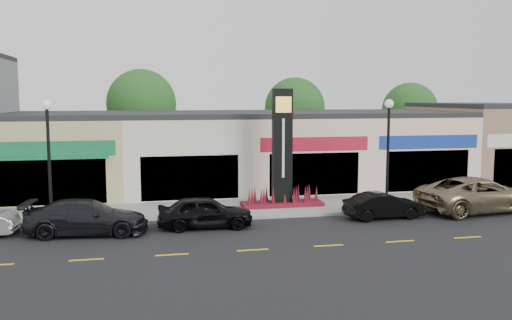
% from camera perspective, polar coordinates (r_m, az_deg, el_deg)
% --- Properties ---
extents(ground, '(120.00, 120.00, 0.00)m').
position_cam_1_polar(ground, '(23.47, -1.82, -7.47)').
color(ground, black).
rests_on(ground, ground).
extents(sidewalk, '(52.00, 4.30, 0.15)m').
position_cam_1_polar(sidewalk, '(27.64, -3.39, -5.16)').
color(sidewalk, gray).
rests_on(sidewalk, ground).
extents(curb, '(52.00, 0.20, 0.15)m').
position_cam_1_polar(curb, '(25.47, -2.65, -6.18)').
color(curb, gray).
rests_on(curb, ground).
extents(shop_beige, '(7.00, 10.85, 4.80)m').
position_cam_1_polar(shop_beige, '(34.35, -19.39, 0.71)').
color(shop_beige, tan).
rests_on(shop_beige, ground).
extents(shop_cream, '(7.00, 10.01, 4.80)m').
position_cam_1_polar(shop_cream, '(34.15, -7.67, 0.99)').
color(shop_cream, beige).
rests_on(shop_cream, ground).
extents(shop_pink_w, '(7.00, 10.01, 4.80)m').
position_cam_1_polar(shop_pink_w, '(35.34, 3.73, 1.23)').
color(shop_pink_w, beige).
rests_on(shop_pink_w, ground).
extents(shop_pink_e, '(7.00, 10.01, 4.80)m').
position_cam_1_polar(shop_pink_e, '(37.82, 14.00, 1.40)').
color(shop_pink_e, beige).
rests_on(shop_pink_e, ground).
extents(shop_tan, '(7.00, 10.01, 5.30)m').
position_cam_1_polar(shop_tan, '(41.32, 22.79, 1.85)').
color(shop_tan, '#886A4F').
rests_on(shop_tan, ground).
extents(tree_rear_west, '(5.20, 5.20, 7.83)m').
position_cam_1_polar(tree_rear_west, '(41.93, -11.96, 5.81)').
color(tree_rear_west, '#382619').
rests_on(tree_rear_west, ground).
extents(tree_rear_mid, '(4.80, 4.80, 7.29)m').
position_cam_1_polar(tree_rear_mid, '(43.60, 4.10, 5.52)').
color(tree_rear_mid, '#382619').
rests_on(tree_rear_mid, ground).
extents(tree_rear_east, '(4.60, 4.60, 6.94)m').
position_cam_1_polar(tree_rear_east, '(47.33, 15.87, 5.06)').
color(tree_rear_east, '#382619').
rests_on(tree_rear_east, ground).
extents(lamp_west_near, '(0.44, 0.44, 5.47)m').
position_cam_1_polar(lamp_west_near, '(25.35, -20.99, 1.12)').
color(lamp_west_near, black).
rests_on(lamp_west_near, sidewalk).
extents(lamp_east_near, '(0.44, 0.44, 5.47)m').
position_cam_1_polar(lamp_east_near, '(27.72, 13.74, 1.80)').
color(lamp_east_near, black).
rests_on(lamp_east_near, sidewalk).
extents(pylon_sign, '(4.20, 1.30, 6.00)m').
position_cam_1_polar(pylon_sign, '(27.72, 2.77, -0.51)').
color(pylon_sign, '#590F1E').
rests_on(pylon_sign, sidewalk).
extents(car_dark_sedan, '(2.57, 5.24, 1.47)m').
position_cam_1_polar(car_dark_sedan, '(23.82, -17.41, -5.76)').
color(car_dark_sedan, black).
rests_on(car_dark_sedan, ground).
extents(car_black_sedan, '(1.85, 4.23, 1.42)m').
position_cam_1_polar(car_black_sedan, '(23.96, -5.38, -5.46)').
color(car_black_sedan, black).
rests_on(car_black_sedan, ground).
extents(car_black_conv, '(1.48, 3.82, 1.24)m').
position_cam_1_polar(car_black_conv, '(26.40, 13.32, -4.69)').
color(car_black_conv, black).
rests_on(car_black_conv, ground).
extents(car_gold_suv, '(3.62, 6.59, 1.75)m').
position_cam_1_polar(car_gold_suv, '(29.38, 22.40, -3.37)').
color(car_gold_suv, '#837153').
rests_on(car_gold_suv, ground).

